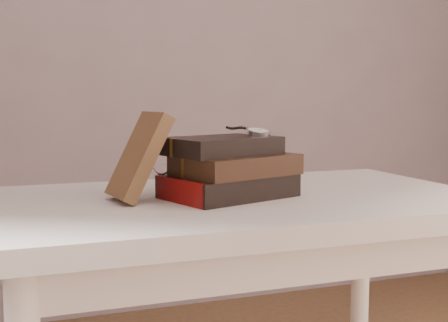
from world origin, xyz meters
name	(u,v)px	position (x,y,z in m)	size (l,w,h in m)	color
back_wall	(123,4)	(0.00, 1.75, 1.35)	(3.50, 0.02, 2.70)	gray
table	(245,238)	(0.00, 0.35, 0.66)	(1.00, 0.60, 0.75)	beige
book_stack	(229,169)	(-0.04, 0.34, 0.81)	(0.30, 0.24, 0.12)	black
journal	(139,157)	(-0.22, 0.36, 0.84)	(0.03, 0.11, 0.18)	#432C1A
pocket_watch	(256,132)	(0.03, 0.36, 0.88)	(0.07, 0.16, 0.02)	silver
eyeglasses	(170,162)	(-0.15, 0.39, 0.82)	(0.14, 0.15, 0.05)	silver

